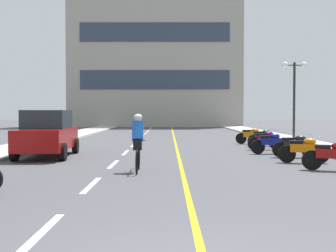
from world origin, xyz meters
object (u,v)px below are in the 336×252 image
(motorcycle_2, at_px, (334,155))
(parked_car_near, at_px, (49,133))
(street_lamp_mid, at_px, (296,82))
(cyclist_rider, at_px, (140,141))
(motorcycle_5, at_px, (272,143))
(motorcycle_3, at_px, (306,149))
(motorcycle_6, at_px, (267,140))
(motorcycle_8, at_px, (253,135))
(motorcycle_4, at_px, (297,145))
(motorcycle_7, at_px, (265,137))

(motorcycle_2, bearing_deg, parked_car_near, 157.91)
(street_lamp_mid, xyz_separation_m, cyclist_rider, (-8.29, -12.37, -2.62))
(street_lamp_mid, height_order, motorcycle_5, street_lamp_mid)
(motorcycle_3, height_order, motorcycle_6, same)
(motorcycle_6, bearing_deg, parked_car_near, -161.71)
(motorcycle_6, distance_m, motorcycle_8, 3.65)
(parked_car_near, height_order, motorcycle_5, parked_car_near)
(parked_car_near, bearing_deg, motorcycle_3, -12.05)
(street_lamp_mid, distance_m, motorcycle_8, 4.46)
(street_lamp_mid, xyz_separation_m, motorcycle_2, (-2.53, -12.21, -3.04))
(motorcycle_2, relative_size, motorcycle_8, 0.98)
(motorcycle_2, distance_m, motorcycle_3, 1.90)
(parked_car_near, relative_size, motorcycle_5, 2.54)
(street_lamp_mid, xyz_separation_m, motorcycle_5, (-3.11, -7.14, -3.04))
(cyclist_rider, bearing_deg, street_lamp_mid, 56.17)
(motorcycle_6, bearing_deg, motorcycle_3, -88.23)
(motorcycle_4, distance_m, motorcycle_7, 5.26)
(parked_car_near, relative_size, motorcycle_8, 2.52)
(motorcycle_3, height_order, cyclist_rider, cyclist_rider)
(motorcycle_3, height_order, motorcycle_8, same)
(motorcycle_5, relative_size, motorcycle_8, 0.99)
(motorcycle_6, relative_size, motorcycle_7, 1.01)
(motorcycle_2, height_order, cyclist_rider, cyclist_rider)
(motorcycle_7, bearing_deg, motorcycle_4, -89.61)
(motorcycle_4, relative_size, cyclist_rider, 0.96)
(street_lamp_mid, bearing_deg, motorcycle_8, -149.91)
(parked_car_near, bearing_deg, motorcycle_8, 35.77)
(motorcycle_6, height_order, motorcycle_8, same)
(motorcycle_2, relative_size, motorcycle_6, 1.00)
(motorcycle_2, height_order, motorcycle_3, same)
(motorcycle_8, bearing_deg, motorcycle_7, -81.61)
(motorcycle_3, xyz_separation_m, motorcycle_5, (-0.36, 3.17, 0.00))
(motorcycle_2, xyz_separation_m, motorcycle_8, (-0.30, 10.57, 0.00))
(motorcycle_3, bearing_deg, motorcycle_5, 96.54)
(street_lamp_mid, relative_size, motorcycle_2, 2.74)
(motorcycle_7, xyz_separation_m, cyclist_rider, (-5.72, -9.00, 0.41))
(street_lamp_mid, distance_m, motorcycle_7, 5.21)
(motorcycle_6, xyz_separation_m, cyclist_rider, (-5.38, -7.09, 0.41))
(cyclist_rider, bearing_deg, motorcycle_2, 1.62)
(street_lamp_mid, bearing_deg, cyclist_rider, -123.83)
(motorcycle_2, relative_size, motorcycle_7, 1.01)
(street_lamp_mid, bearing_deg, parked_car_near, -145.49)
(motorcycle_6, bearing_deg, cyclist_rider, -127.22)
(motorcycle_5, distance_m, motorcycle_6, 1.87)
(motorcycle_2, bearing_deg, motorcycle_3, 96.72)
(motorcycle_6, bearing_deg, motorcycle_8, 88.70)
(motorcycle_3, distance_m, motorcycle_6, 5.04)
(motorcycle_4, bearing_deg, motorcycle_5, 111.49)
(motorcycle_5, bearing_deg, motorcycle_7, 81.80)
(motorcycle_8, bearing_deg, street_lamp_mid, 30.09)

